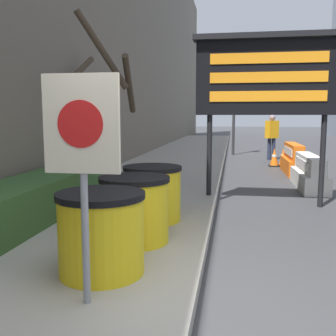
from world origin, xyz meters
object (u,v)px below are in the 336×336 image
at_px(jersey_barrier_white, 309,174).
at_px(traffic_cone_far, 274,157).
at_px(barrel_drum_middle, 135,209).
at_px(barrel_drum_foreground, 101,233).
at_px(barrel_drum_back, 152,193).
at_px(warning_sign, 82,144).
at_px(traffic_cone_mid, 283,157).
at_px(jersey_barrier_orange_far, 293,160).
at_px(message_board, 267,77).
at_px(traffic_light_near_curb, 234,85).
at_px(pedestrian_worker, 272,133).

distance_m(jersey_barrier_white, traffic_cone_far, 4.03).
bearing_deg(barrel_drum_middle, jersey_barrier_white, 59.33).
bearing_deg(jersey_barrier_white, barrel_drum_foreground, -116.87).
xyz_separation_m(barrel_drum_middle, barrel_drum_back, (0.02, 1.00, 0.00)).
height_order(barrel_drum_middle, jersey_barrier_white, barrel_drum_middle).
distance_m(barrel_drum_middle, barrel_drum_back, 1.00).
bearing_deg(warning_sign, jersey_barrier_white, 65.96).
xyz_separation_m(jersey_barrier_white, traffic_cone_mid, (-0.09, 4.11, -0.04)).
relative_size(barrel_drum_middle, jersey_barrier_white, 0.40).
xyz_separation_m(barrel_drum_foreground, jersey_barrier_orange_far, (3.03, 8.47, -0.18)).
height_order(barrel_drum_foreground, traffic_cone_mid, barrel_drum_foreground).
height_order(barrel_drum_middle, warning_sign, warning_sign).
bearing_deg(message_board, barrel_drum_middle, -120.39).
xyz_separation_m(jersey_barrier_white, traffic_light_near_curb, (-1.76, 7.72, 2.64)).
height_order(warning_sign, jersey_barrier_orange_far, warning_sign).
bearing_deg(jersey_barrier_orange_far, message_board, -104.90).
relative_size(traffic_cone_mid, traffic_cone_far, 1.00).
height_order(barrel_drum_back, message_board, message_board).
height_order(barrel_drum_foreground, message_board, message_board).
bearing_deg(message_board, traffic_cone_mid, 79.78).
distance_m(barrel_drum_foreground, warning_sign, 1.11).
height_order(barrel_drum_foreground, pedestrian_worker, pedestrian_worker).
bearing_deg(barrel_drum_back, jersey_barrier_white, 53.52).
bearing_deg(barrel_drum_back, barrel_drum_middle, -90.90).
relative_size(traffic_cone_mid, pedestrian_worker, 0.35).
distance_m(message_board, jersey_barrier_white, 3.08).
xyz_separation_m(barrel_drum_foreground, barrel_drum_middle, (0.08, 1.00, 0.00)).
relative_size(barrel_drum_foreground, warning_sign, 0.46).
bearing_deg(traffic_light_near_curb, barrel_drum_foreground, -95.28).
distance_m(barrel_drum_foreground, pedestrian_worker, 12.33).
bearing_deg(barrel_drum_middle, traffic_cone_far, 74.12).
relative_size(warning_sign, traffic_cone_far, 3.00).
distance_m(jersey_barrier_white, jersey_barrier_orange_far, 2.50).
distance_m(warning_sign, message_board, 5.05).
distance_m(barrel_drum_back, message_board, 3.22).
bearing_deg(barrel_drum_middle, traffic_light_near_curb, 84.65).
bearing_deg(warning_sign, message_board, 69.23).
relative_size(message_board, jersey_barrier_white, 1.48).
relative_size(jersey_barrier_orange_far, traffic_cone_far, 3.25).
height_order(warning_sign, traffic_light_near_curb, traffic_light_near_curb).
xyz_separation_m(jersey_barrier_white, traffic_cone_far, (-0.40, 4.01, -0.04)).
height_order(warning_sign, traffic_cone_mid, warning_sign).
height_order(traffic_cone_mid, traffic_light_near_curb, traffic_light_near_curb).
relative_size(barrel_drum_foreground, barrel_drum_back, 1.00).
xyz_separation_m(warning_sign, message_board, (1.76, 4.64, 0.92)).
height_order(traffic_light_near_curb, pedestrian_worker, traffic_light_near_curb).
bearing_deg(barrel_drum_back, jersey_barrier_orange_far, 65.59).
height_order(barrel_drum_middle, traffic_light_near_curb, traffic_light_near_curb).
bearing_deg(pedestrian_worker, message_board, 48.80).
distance_m(barrel_drum_foreground, jersey_barrier_orange_far, 9.00).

